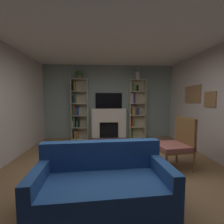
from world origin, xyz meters
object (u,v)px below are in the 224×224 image
vase_with_flowers (138,76)px  armchair (177,143)px  potted_plant (79,74)px  coffee_table (103,157)px  fireplace (109,123)px  couch (103,187)px  bookshelf_left (78,111)px  tv (109,101)px  bookshelf_right (135,108)px

vase_with_flowers → armchair: (0.24, -2.59, -1.76)m
potted_plant → coffee_table: bearing=-74.6°
fireplace → couch: (-0.25, -3.70, -0.31)m
bookshelf_left → couch: (0.87, -3.69, -0.75)m
armchair → bookshelf_left: bearing=132.7°
armchair → vase_with_flowers: bearing=95.3°
potted_plant → vase_with_flowers: size_ratio=0.75×
potted_plant → vase_with_flowers: bearing=0.0°
tv → armchair: 3.12m
couch → armchair: 1.90m
bookshelf_left → armchair: 3.59m
vase_with_flowers → armchair: size_ratio=0.41×
tv → vase_with_flowers: vase_with_flowers is taller
bookshelf_left → couch: bookshelf_left is taller
fireplace → bookshelf_right: bearing=-0.2°
couch → armchair: armchair is taller
potted_plant → coffee_table: potted_plant is taller
fireplace → potted_plant: (-1.05, -0.03, 1.76)m
tv → bookshelf_right: 1.02m
potted_plant → coffee_table: (0.80, -2.92, -1.95)m
tv → vase_with_flowers: (1.05, -0.12, 0.91)m
bookshelf_right → tv: bearing=174.9°
fireplace → vase_with_flowers: vase_with_flowers is taller
coffee_table → fireplace: bearing=85.2°
fireplace → potted_plant: potted_plant is taller
fireplace → vase_with_flowers: (1.05, -0.03, 1.72)m
bookshelf_left → potted_plant: (0.07, -0.02, 1.32)m
bookshelf_left → bookshelf_right: (2.10, 0.01, 0.10)m
tv → bookshelf_left: bearing=-175.1°
tv → couch: tv is taller
bookshelf_left → coffee_table: bookshelf_left is taller
fireplace → potted_plant: bearing=-178.1°
vase_with_flowers → couch: (-1.30, -3.67, -2.03)m
fireplace → vase_with_flowers: bearing=-1.9°
fireplace → tv: tv is taller
vase_with_flowers → coffee_table: bearing=-114.0°
bookshelf_left → potted_plant: bearing=-18.8°
bookshelf_left → bookshelf_right: same height
fireplace → bookshelf_left: bookshelf_left is taller
vase_with_flowers → bookshelf_right: bearing=154.4°
tv → vase_with_flowers: bearing=-6.5°
bookshelf_left → coffee_table: size_ratio=2.33×
tv → bookshelf_left: size_ratio=0.45×
vase_with_flowers → coffee_table: (-1.30, -2.92, -1.91)m
bookshelf_left → vase_with_flowers: (2.17, -0.02, 1.28)m
armchair → tv: bearing=115.5°
bookshelf_left → coffee_table: 3.13m
coffee_table → armchair: bearing=12.1°
armchair → bookshelf_right: bearing=96.7°
fireplace → couch: 3.72m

